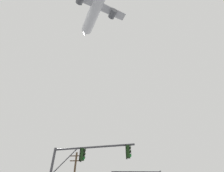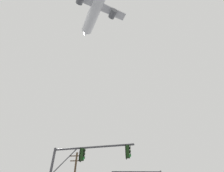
{
  "view_description": "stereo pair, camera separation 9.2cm",
  "coord_description": "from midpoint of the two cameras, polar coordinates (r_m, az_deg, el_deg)",
  "views": [
    {
      "loc": [
        0.15,
        -6.85,
        1.77
      ],
      "look_at": [
        -1.34,
        11.74,
        15.63
      ],
      "focal_mm": 26.76,
      "sensor_mm": 36.0,
      "label": 1
    },
    {
      "loc": [
        0.24,
        -6.84,
        1.77
      ],
      "look_at": [
        -1.34,
        11.74,
        15.63
      ],
      "focal_mm": 26.76,
      "sensor_mm": 36.0,
      "label": 2
    }
  ],
  "objects": [
    {
      "name": "signal_pole_near",
      "position": [
        14.56,
        -11.02,
        -24.93
      ],
      "size": [
        6.79,
        1.17,
        6.01
      ],
      "color": "#4C4C51",
      "rests_on": "ground"
    },
    {
      "name": "airplane",
      "position": [
        55.58,
        -5.34,
        25.62
      ],
      "size": [
        16.87,
        21.84,
        6.45
      ],
      "color": "white"
    }
  ]
}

